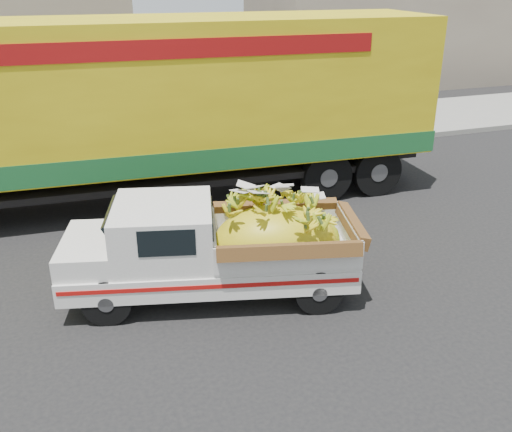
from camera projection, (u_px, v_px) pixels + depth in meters
name	position (u px, v px, depth m)	size (l,w,h in m)	color
ground	(207.00, 310.00, 8.45)	(100.00, 100.00, 0.00)	black
curb	(134.00, 165.00, 14.55)	(60.00, 0.25, 0.15)	gray
sidewalk	(123.00, 144.00, 16.37)	(60.00, 4.00, 0.14)	gray
building_right	(413.00, 11.00, 25.52)	(14.00, 6.00, 6.00)	gray
pickup_truck	(232.00, 246.00, 8.61)	(4.57, 2.59, 1.51)	black
semi_trailer	(154.00, 104.00, 11.69)	(12.04, 3.16, 3.80)	black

